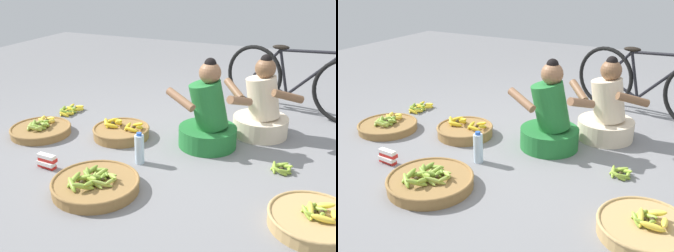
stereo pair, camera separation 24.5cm
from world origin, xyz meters
The scene contains 12 objects.
ground_plane centered at (0.00, 0.00, 0.00)m, with size 10.00×10.00×0.00m, color slate.
vendor_woman_front centered at (0.17, 0.30, 0.26)m, with size 0.71×0.53×0.80m.
vendor_woman_behind centered at (0.55, 0.74, 0.25)m, with size 0.76×0.52×0.78m.
bicycle_leaning centered at (0.76, 1.50, 0.36)m, with size 1.65×0.50×0.73m.
banana_basket_front_left centered at (1.16, -0.58, 0.06)m, with size 0.58×0.58×0.16m.
banana_basket_back_center centered at (-1.38, -0.10, 0.05)m, with size 0.58×0.58×0.15m.
banana_basket_near_bicycle centered at (-0.32, -0.77, 0.05)m, with size 0.64×0.64×0.16m.
banana_basket_near_vendor centered at (-0.64, 0.15, 0.06)m, with size 0.54×0.54×0.17m.
loose_bananas_front_right centered at (-1.49, 0.49, 0.03)m, with size 0.22×0.33×0.09m.
loose_bananas_back_left centered at (0.86, 0.08, 0.03)m, with size 0.19×0.19×0.08m.
water_bottle centered at (-0.23, -0.25, 0.13)m, with size 0.08×0.08×0.27m.
packet_carton_stack centered at (-0.87, -0.63, 0.06)m, with size 0.17×0.08×0.12m.
Camera 2 is at (1.39, -2.74, 1.54)m, focal length 42.74 mm.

